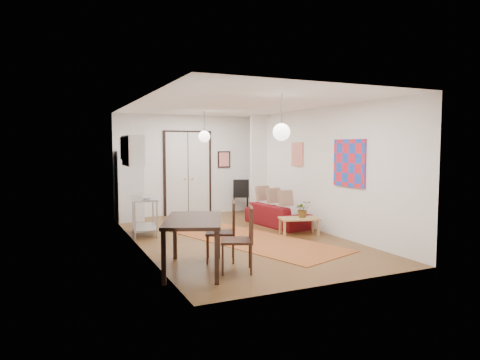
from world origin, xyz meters
name	(u,v)px	position (x,y,z in m)	size (l,w,h in m)	color
floor	(235,237)	(0.00, 0.00, 0.00)	(7.00, 7.00, 0.00)	brown
ceiling	(235,104)	(0.00, 0.00, 2.90)	(4.20, 7.00, 0.02)	white
wall_back	(187,165)	(0.00, 3.50, 1.45)	(4.20, 0.02, 2.90)	white
wall_front	(333,185)	(0.00, -3.50, 1.45)	(4.20, 0.02, 2.90)	white
wall_left	(138,174)	(-2.10, 0.00, 1.45)	(0.02, 7.00, 2.90)	white
wall_right	(316,169)	(2.10, 0.00, 1.45)	(0.02, 7.00, 2.90)	white
double_doors	(188,174)	(0.00, 3.46, 1.20)	(1.44, 0.06, 2.50)	silver
stub_partition	(258,165)	(1.85, 2.55, 1.45)	(0.50, 0.10, 2.90)	white
wall_cabinet	(133,151)	(-1.92, 1.50, 1.90)	(0.35, 1.00, 0.70)	silver
painting_popart	(349,163)	(2.08, -1.25, 1.65)	(0.05, 1.00, 1.00)	red
painting_abstract	(297,154)	(2.08, 0.80, 1.80)	(0.05, 0.50, 0.60)	beige
poster_back	(224,159)	(1.15, 3.47, 1.60)	(0.40, 0.03, 0.50)	red
print_left	(123,148)	(-2.07, 2.00, 1.95)	(0.03, 0.44, 0.54)	#9F6442
pendant_back	(204,137)	(0.00, 2.00, 2.25)	(0.30, 0.30, 0.80)	silver
pendant_front	(281,132)	(0.00, -2.00, 2.25)	(0.30, 0.30, 0.80)	silver
kilim_rug	(251,239)	(0.21, -0.35, 0.01)	(1.62, 4.32, 0.01)	#B05F2C
sofa	(277,215)	(1.52, 0.85, 0.27)	(1.88, 0.73, 0.55)	maroon
coffee_table	(299,220)	(1.43, -0.33, 0.34)	(0.97, 0.70, 0.39)	tan
potted_plant	(303,209)	(1.53, -0.33, 0.58)	(0.34, 0.30, 0.38)	#3A642D
kitchen_counter	(144,211)	(-1.75, 1.16, 0.53)	(0.69, 1.16, 0.84)	#A1A4A6
bowl	(147,198)	(-1.75, 0.86, 0.86)	(0.20, 0.20, 0.05)	silver
soap_bottle	(142,193)	(-1.75, 1.41, 0.93)	(0.08, 0.08, 0.17)	teal
fridge	(129,186)	(-1.75, 3.12, 0.94)	(0.66, 0.66, 1.88)	silver
dining_table	(194,224)	(-1.61, -2.01, 0.75)	(1.39, 1.75, 0.85)	black
dining_chair_near	(218,225)	(-1.01, -1.55, 0.61)	(0.65, 0.78, 1.05)	#3C2013
dining_chair_far	(234,233)	(-1.01, -2.25, 0.61)	(0.65, 0.78, 1.05)	#3C2013
black_side_chair	(239,193)	(1.56, 3.25, 0.60)	(0.61, 0.62, 1.02)	black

